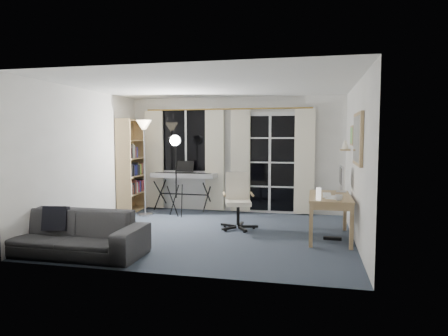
{
  "coord_description": "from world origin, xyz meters",
  "views": [
    {
      "loc": [
        1.61,
        -6.23,
        1.59
      ],
      "look_at": [
        0.14,
        0.35,
        1.05
      ],
      "focal_mm": 32.0,
      "sensor_mm": 36.0,
      "label": 1
    }
  ],
  "objects_px": {
    "bookshelf": "(130,168)",
    "desk": "(330,201)",
    "mug": "(339,197)",
    "sofa": "(70,226)",
    "studio_light": "(176,150)",
    "torchiere_lamp": "(144,139)",
    "office_chair": "(238,195)",
    "keyboard_piano": "(184,176)",
    "monitor": "(341,177)"
  },
  "relations": [
    {
      "from": "office_chair",
      "to": "sofa",
      "type": "height_order",
      "value": "office_chair"
    },
    {
      "from": "office_chair",
      "to": "keyboard_piano",
      "type": "bearing_deg",
      "value": 124.03
    },
    {
      "from": "desk",
      "to": "torchiere_lamp",
      "type": "bearing_deg",
      "value": 163.67
    },
    {
      "from": "office_chair",
      "to": "mug",
      "type": "relative_size",
      "value": 8.76
    },
    {
      "from": "keyboard_piano",
      "to": "desk",
      "type": "xyz_separation_m",
      "value": [
        2.91,
        -1.59,
        -0.17
      ]
    },
    {
      "from": "office_chair",
      "to": "monitor",
      "type": "height_order",
      "value": "monitor"
    },
    {
      "from": "torchiere_lamp",
      "to": "keyboard_piano",
      "type": "xyz_separation_m",
      "value": [
        0.63,
        0.55,
        -0.78
      ]
    },
    {
      "from": "torchiere_lamp",
      "to": "studio_light",
      "type": "height_order",
      "value": "torchiere_lamp"
    },
    {
      "from": "torchiere_lamp",
      "to": "monitor",
      "type": "relative_size",
      "value": 3.94
    },
    {
      "from": "torchiere_lamp",
      "to": "studio_light",
      "type": "bearing_deg",
      "value": 0.93
    },
    {
      "from": "office_chair",
      "to": "sofa",
      "type": "bearing_deg",
      "value": -147.83
    },
    {
      "from": "keyboard_piano",
      "to": "sofa",
      "type": "relative_size",
      "value": 0.7
    },
    {
      "from": "torchiere_lamp",
      "to": "sofa",
      "type": "height_order",
      "value": "torchiere_lamp"
    },
    {
      "from": "torchiere_lamp",
      "to": "keyboard_piano",
      "type": "relative_size",
      "value": 1.37
    },
    {
      "from": "studio_light",
      "to": "desk",
      "type": "xyz_separation_m",
      "value": [
        2.89,
        -1.05,
        -0.73
      ]
    },
    {
      "from": "desk",
      "to": "monitor",
      "type": "relative_size",
      "value": 2.59
    },
    {
      "from": "keyboard_piano",
      "to": "mug",
      "type": "height_order",
      "value": "keyboard_piano"
    },
    {
      "from": "keyboard_piano",
      "to": "office_chair",
      "type": "xyz_separation_m",
      "value": [
        1.38,
        -1.19,
        -0.19
      ]
    },
    {
      "from": "bookshelf",
      "to": "studio_light",
      "type": "distance_m",
      "value": 1.23
    },
    {
      "from": "keyboard_piano",
      "to": "office_chair",
      "type": "bearing_deg",
      "value": -38.67
    },
    {
      "from": "office_chair",
      "to": "sofa",
      "type": "distance_m",
      "value": 2.8
    },
    {
      "from": "mug",
      "to": "studio_light",
      "type": "bearing_deg",
      "value": 152.57
    },
    {
      "from": "monitor",
      "to": "mug",
      "type": "height_order",
      "value": "monitor"
    },
    {
      "from": "studio_light",
      "to": "sofa",
      "type": "relative_size",
      "value": 0.83
    },
    {
      "from": "bookshelf",
      "to": "desk",
      "type": "distance_m",
      "value": 4.24
    },
    {
      "from": "office_chair",
      "to": "desk",
      "type": "xyz_separation_m",
      "value": [
        1.53,
        -0.4,
        0.02
      ]
    },
    {
      "from": "mug",
      "to": "torchiere_lamp",
      "type": "bearing_deg",
      "value": 157.05
    },
    {
      "from": "studio_light",
      "to": "desk",
      "type": "bearing_deg",
      "value": -32.6
    },
    {
      "from": "office_chair",
      "to": "desk",
      "type": "distance_m",
      "value": 1.58
    },
    {
      "from": "keyboard_piano",
      "to": "monitor",
      "type": "relative_size",
      "value": 2.87
    },
    {
      "from": "studio_light",
      "to": "mug",
      "type": "height_order",
      "value": "studio_light"
    },
    {
      "from": "office_chair",
      "to": "mug",
      "type": "height_order",
      "value": "office_chair"
    },
    {
      "from": "monitor",
      "to": "office_chair",
      "type": "bearing_deg",
      "value": -178.25
    },
    {
      "from": "bookshelf",
      "to": "desk",
      "type": "xyz_separation_m",
      "value": [
        4.0,
        -1.36,
        -0.33
      ]
    },
    {
      "from": "torchiere_lamp",
      "to": "office_chair",
      "type": "distance_m",
      "value": 2.32
    },
    {
      "from": "office_chair",
      "to": "sofa",
      "type": "xyz_separation_m",
      "value": [
        -1.9,
        -2.05,
        -0.18
      ]
    },
    {
      "from": "keyboard_piano",
      "to": "mug",
      "type": "relative_size",
      "value": 12.61
    },
    {
      "from": "bookshelf",
      "to": "studio_light",
      "type": "xyz_separation_m",
      "value": [
        1.11,
        -0.31,
        0.4
      ]
    },
    {
      "from": "bookshelf",
      "to": "office_chair",
      "type": "height_order",
      "value": "bookshelf"
    },
    {
      "from": "torchiere_lamp",
      "to": "sofa",
      "type": "xyz_separation_m",
      "value": [
        0.11,
        -2.69,
        -1.14
      ]
    },
    {
      "from": "keyboard_piano",
      "to": "desk",
      "type": "height_order",
      "value": "keyboard_piano"
    },
    {
      "from": "torchiere_lamp",
      "to": "monitor",
      "type": "distance_m",
      "value": 3.83
    },
    {
      "from": "torchiere_lamp",
      "to": "office_chair",
      "type": "relative_size",
      "value": 1.97
    },
    {
      "from": "mug",
      "to": "sofa",
      "type": "distance_m",
      "value": 3.73
    },
    {
      "from": "keyboard_piano",
      "to": "monitor",
      "type": "height_order",
      "value": "monitor"
    },
    {
      "from": "bookshelf",
      "to": "sofa",
      "type": "bearing_deg",
      "value": -82.03
    },
    {
      "from": "torchiere_lamp",
      "to": "studio_light",
      "type": "distance_m",
      "value": 0.68
    },
    {
      "from": "desk",
      "to": "sofa",
      "type": "distance_m",
      "value": 3.81
    },
    {
      "from": "mug",
      "to": "bookshelf",
      "type": "bearing_deg",
      "value": 155.57
    },
    {
      "from": "bookshelf",
      "to": "keyboard_piano",
      "type": "xyz_separation_m",
      "value": [
        1.1,
        0.23,
        -0.17
      ]
    }
  ]
}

